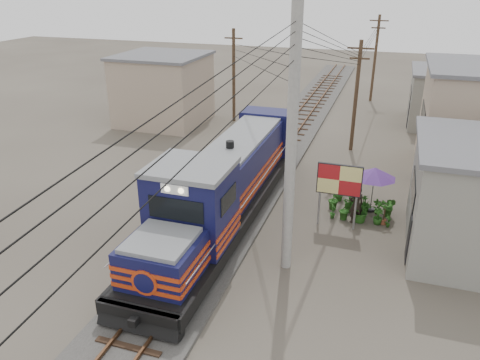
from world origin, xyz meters
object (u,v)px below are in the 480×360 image
(locomotive, at_px, (226,186))
(billboard, at_px, (339,182))
(market_umbrella, at_px, (375,173))
(vendor, at_px, (356,205))

(locomotive, xyz_separation_m, billboard, (4.93, 0.99, 0.46))
(market_umbrella, bearing_deg, vendor, -113.14)
(vendor, bearing_deg, billboard, 14.02)
(locomotive, height_order, market_umbrella, locomotive)
(billboard, height_order, market_umbrella, billboard)
(billboard, bearing_deg, vendor, 40.26)
(locomotive, bearing_deg, vendor, 16.12)
(market_umbrella, height_order, vendor, market_umbrella)
(vendor, bearing_deg, market_umbrella, -139.11)
(locomotive, relative_size, billboard, 5.41)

